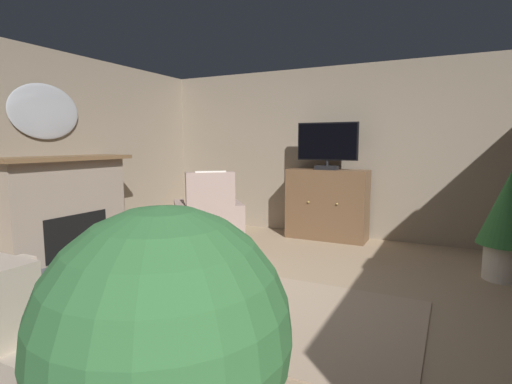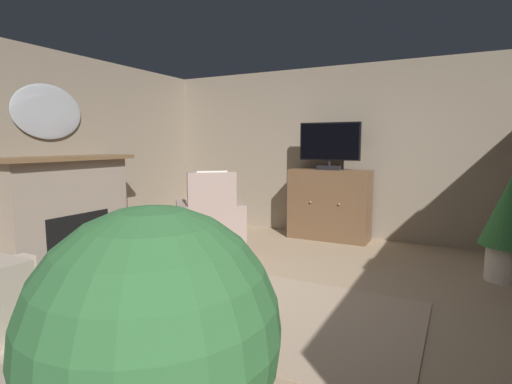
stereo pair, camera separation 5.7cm
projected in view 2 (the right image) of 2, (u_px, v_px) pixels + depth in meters
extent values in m
cube|color=tan|center=(263.00, 301.00, 3.65)|extent=(6.66, 6.26, 0.04)
cube|color=gray|center=(347.00, 152.00, 6.03)|extent=(6.66, 0.10, 2.60)
cube|color=gray|center=(43.00, 154.00, 4.90)|extent=(0.10, 6.26, 2.60)
cube|color=tan|center=(256.00, 309.00, 3.42)|extent=(2.70, 1.64, 0.01)
cube|color=#4C4C51|center=(92.00, 261.00, 4.77)|extent=(0.50, 1.77, 0.04)
cube|color=gray|center=(66.00, 210.00, 4.90)|extent=(0.47, 1.57, 1.23)
cube|color=black|center=(77.00, 234.00, 4.84)|extent=(0.10, 0.88, 0.52)
cube|color=brown|center=(65.00, 158.00, 4.80)|extent=(0.59, 1.73, 0.05)
ellipsoid|color=#B2B7BF|center=(48.00, 112.00, 4.85)|extent=(0.06, 0.95, 0.67)
cube|color=#4A3523|center=(329.00, 237.00, 5.95)|extent=(1.13, 0.37, 0.06)
cube|color=brown|center=(329.00, 205.00, 5.89)|extent=(1.19, 0.43, 1.05)
sphere|color=tan|center=(311.00, 202.00, 5.78)|extent=(0.03, 0.03, 0.03)
sphere|color=tan|center=(339.00, 204.00, 5.58)|extent=(0.03, 0.03, 0.03)
cube|color=black|center=(329.00, 168.00, 5.78)|extent=(0.32, 0.20, 0.06)
cylinder|color=black|center=(329.00, 163.00, 5.77)|extent=(0.04, 0.04, 0.08)
cube|color=black|center=(330.00, 141.00, 5.73)|extent=(0.90, 0.05, 0.55)
cube|color=black|center=(329.00, 141.00, 5.70)|extent=(0.86, 0.01, 0.51)
cube|color=brown|center=(183.00, 261.00, 3.38)|extent=(0.98, 0.49, 0.03)
cylinder|color=brown|center=(238.00, 288.00, 3.36)|extent=(0.04, 0.04, 0.41)
cylinder|color=brown|center=(160.00, 272.00, 3.77)|extent=(0.04, 0.04, 0.41)
cylinder|color=brown|center=(213.00, 303.00, 3.03)|extent=(0.04, 0.04, 0.41)
cylinder|color=brown|center=(131.00, 284.00, 3.45)|extent=(0.04, 0.04, 0.41)
cube|color=black|center=(200.00, 257.00, 3.41)|extent=(0.16, 0.15, 0.02)
cube|color=silver|center=(169.00, 256.00, 3.46)|extent=(0.34, 0.27, 0.01)
cube|color=#C6B29E|center=(25.00, 366.00, 2.18)|extent=(1.13, 0.93, 0.42)
cube|color=#C6B29E|center=(107.00, 379.00, 1.87)|extent=(0.15, 0.93, 0.64)
cube|color=#A3897F|center=(210.00, 232.00, 5.40)|extent=(0.99, 1.01, 0.44)
cube|color=#A3897F|center=(212.00, 197.00, 5.03)|extent=(0.59, 0.53, 0.63)
cube|color=#A3897F|center=(182.00, 226.00, 5.30)|extent=(0.62, 0.70, 0.64)
cube|color=#A3897F|center=(237.00, 224.00, 5.47)|extent=(0.62, 0.70, 0.64)
cube|color=white|center=(212.00, 180.00, 4.93)|extent=(0.31, 0.26, 0.24)
sphere|color=#3D7F42|center=(154.00, 332.00, 1.38)|extent=(0.90, 0.90, 0.90)
cylinder|color=beige|center=(507.00, 263.00, 4.11)|extent=(0.42, 0.42, 0.38)
cone|color=#2D6B33|center=(512.00, 208.00, 4.04)|extent=(0.58, 0.58, 0.78)
ellipsoid|color=tan|center=(140.00, 269.00, 4.17)|extent=(0.44, 0.38, 0.22)
sphere|color=tan|center=(116.00, 267.00, 4.15)|extent=(0.16, 0.16, 0.16)
cone|color=tan|center=(115.00, 261.00, 4.10)|extent=(0.04, 0.04, 0.04)
cone|color=tan|center=(117.00, 258.00, 4.18)|extent=(0.04, 0.04, 0.04)
cylinder|color=tan|center=(168.00, 274.00, 4.15)|extent=(0.21, 0.14, 0.06)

